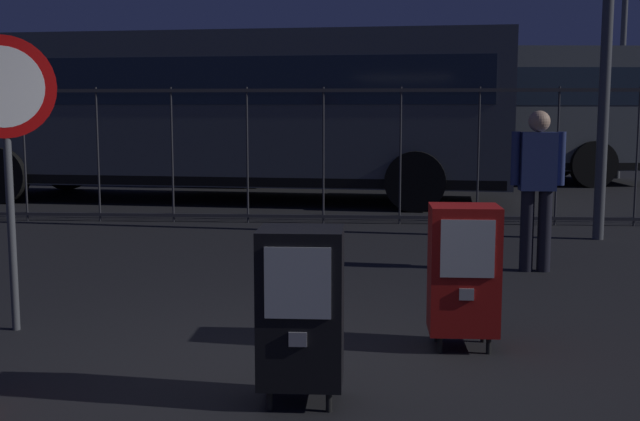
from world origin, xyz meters
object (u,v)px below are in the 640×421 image
object	(u,v)px
pedestrian	(537,181)
bus_near	(219,107)
bus_far	(415,107)
stop_sign	(5,121)
newspaper_box_secondary	(301,306)
newspaper_box_primary	(464,269)

from	to	relation	value
pedestrian	bus_near	distance (m)	7.83
bus_near	pedestrian	bearing A→B (deg)	-49.00
bus_near	bus_far	xyz separation A→B (m)	(3.80, 3.62, 0.00)
stop_sign	bus_near	size ratio (longest dim) A/B	0.21
stop_sign	pedestrian	distance (m)	5.15
newspaper_box_secondary	pedestrian	distance (m)	4.44
pedestrian	bus_near	world-z (taller)	bus_near
newspaper_box_primary	stop_sign	world-z (taller)	stop_sign
stop_sign	bus_near	world-z (taller)	bus_near
newspaper_box_primary	bus_far	size ratio (longest dim) A/B	0.10
stop_sign	bus_far	size ratio (longest dim) A/B	0.21
pedestrian	stop_sign	bearing A→B (deg)	-150.38
newspaper_box_primary	stop_sign	distance (m)	3.54
newspaper_box_primary	bus_far	world-z (taller)	bus_far
newspaper_box_primary	bus_far	distance (m)	12.78
stop_sign	pedestrian	world-z (taller)	stop_sign
newspaper_box_primary	bus_near	bearing A→B (deg)	110.83
stop_sign	bus_near	xyz separation A→B (m)	(-0.09, 8.87, 0.11)
newspaper_box_secondary	stop_sign	world-z (taller)	stop_sign
newspaper_box_secondary	pedestrian	bearing A→B (deg)	61.48
bus_near	bus_far	size ratio (longest dim) A/B	1.00
stop_sign	newspaper_box_primary	bearing A→B (deg)	-3.94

